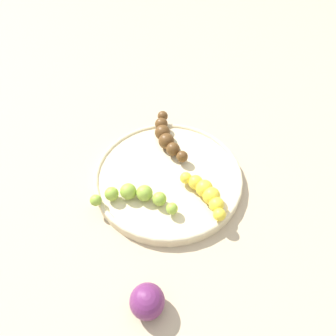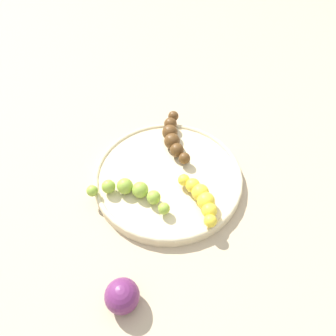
{
  "view_description": "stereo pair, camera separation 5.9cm",
  "coord_description": "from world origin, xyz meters",
  "px_view_note": "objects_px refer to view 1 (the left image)",
  "views": [
    {
      "loc": [
        -0.16,
        -0.35,
        0.49
      ],
      "look_at": [
        0.0,
        0.0,
        0.04
      ],
      "focal_mm": 33.03,
      "sensor_mm": 36.0,
      "label": 1
    },
    {
      "loc": [
        -0.1,
        -0.37,
        0.49
      ],
      "look_at": [
        0.0,
        0.0,
        0.04
      ],
      "focal_mm": 33.03,
      "sensor_mm": 36.0,
      "label": 2
    }
  ],
  "objects_px": {
    "banana_overripe": "(167,136)",
    "plum_purple": "(147,301)",
    "banana_green": "(136,196)",
    "fruit_bowl": "(168,176)",
    "banana_yellow": "(206,193)"
  },
  "relations": [
    {
      "from": "banana_overripe",
      "to": "banana_yellow",
      "type": "bearing_deg",
      "value": 98.19
    },
    {
      "from": "banana_yellow",
      "to": "banana_green",
      "type": "xyz_separation_m",
      "value": [
        -0.12,
        0.05,
        -0.0
      ]
    },
    {
      "from": "banana_yellow",
      "to": "banana_overripe",
      "type": "relative_size",
      "value": 0.78
    },
    {
      "from": "banana_green",
      "to": "plum_purple",
      "type": "distance_m",
      "value": 0.18
    },
    {
      "from": "fruit_bowl",
      "to": "banana_overripe",
      "type": "xyz_separation_m",
      "value": [
        0.03,
        0.08,
        0.02
      ]
    },
    {
      "from": "banana_green",
      "to": "plum_purple",
      "type": "xyz_separation_m",
      "value": [
        -0.05,
        -0.18,
        -0.01
      ]
    },
    {
      "from": "banana_yellow",
      "to": "banana_overripe",
      "type": "bearing_deg",
      "value": 81.91
    },
    {
      "from": "banana_overripe",
      "to": "plum_purple",
      "type": "distance_m",
      "value": 0.33
    },
    {
      "from": "banana_green",
      "to": "plum_purple",
      "type": "height_order",
      "value": "plum_purple"
    },
    {
      "from": "banana_overripe",
      "to": "plum_purple",
      "type": "height_order",
      "value": "same"
    },
    {
      "from": "fruit_bowl",
      "to": "banana_green",
      "type": "height_order",
      "value": "banana_green"
    },
    {
      "from": "fruit_bowl",
      "to": "banana_green",
      "type": "bearing_deg",
      "value": -157.89
    },
    {
      "from": "plum_purple",
      "to": "banana_overripe",
      "type": "bearing_deg",
      "value": 60.84
    },
    {
      "from": "banana_yellow",
      "to": "banana_green",
      "type": "relative_size",
      "value": 0.86
    },
    {
      "from": "fruit_bowl",
      "to": "banana_overripe",
      "type": "relative_size",
      "value": 1.93
    }
  ]
}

